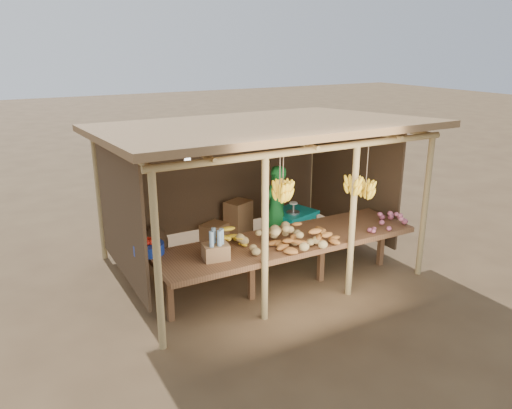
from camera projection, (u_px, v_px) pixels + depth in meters
ground at (256, 265)px, 8.18m from camera, size 60.00×60.00×0.00m
stall_structure at (257, 150)px, 7.60m from camera, size 4.70×3.50×2.43m
counter at (288, 243)px, 7.16m from camera, size 3.90×1.05×0.80m
potato_heap at (279, 236)px, 6.75m from camera, size 1.28×0.96×0.37m
sweet_potato_heap at (308, 232)px, 6.90m from camera, size 1.00×0.78×0.35m
onion_heap at (385, 216)px, 7.57m from camera, size 0.93×0.71×0.36m
banana_pile at (225, 235)px, 6.80m from camera, size 0.60×0.45×0.34m
tomato_basin at (149, 247)px, 6.62m from camera, size 0.41×0.41×0.21m
bottle_box at (216, 248)px, 6.43m from camera, size 0.36×0.30×0.41m
vendor at (276, 210)px, 8.46m from camera, size 0.66×0.54×1.55m
tarp_crate at (292, 228)px, 8.81m from camera, size 0.88×0.81×0.88m
carton_stack at (230, 224)px, 9.14m from camera, size 1.04×0.51×0.71m
burlap_sacks at (142, 243)px, 8.39m from camera, size 0.88×0.46×0.63m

